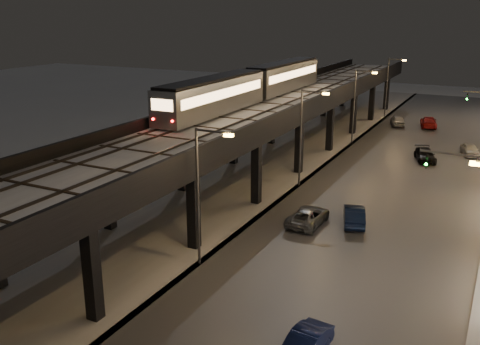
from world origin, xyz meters
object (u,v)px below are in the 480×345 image
at_px(car_mid_silver, 308,217).
at_px(car_onc_red, 470,150).
at_px(car_far_white, 398,121).
at_px(subway_train, 253,84).
at_px(car_near_white, 354,216).
at_px(car_onc_white, 425,156).
at_px(car_mid_dark, 429,122).

height_order(car_mid_silver, car_onc_red, car_mid_silver).
bearing_deg(car_far_white, subway_train, 49.89).
relative_size(car_near_white, car_onc_red, 1.11).
xyz_separation_m(subway_train, car_mid_silver, (11.80, -14.83, -7.58)).
bearing_deg(car_mid_silver, car_near_white, -149.95).
bearing_deg(car_near_white, car_mid_silver, 11.39).
relative_size(car_near_white, car_onc_white, 0.95).
bearing_deg(car_mid_silver, car_onc_red, -107.34).
distance_m(car_mid_dark, car_far_white, 4.16).
relative_size(car_near_white, car_mid_silver, 0.89).
bearing_deg(car_near_white, car_onc_red, -120.80).
xyz_separation_m(car_near_white, car_mid_silver, (-3.11, -1.70, -0.04)).
distance_m(subway_train, car_far_white, 28.56).
distance_m(car_mid_silver, car_onc_white, 23.29).
relative_size(car_mid_silver, car_far_white, 1.11).
height_order(car_near_white, car_onc_red, car_near_white).
bearing_deg(car_far_white, car_mid_dark, 172.87).
distance_m(car_mid_silver, car_onc_red, 28.98).
xyz_separation_m(car_near_white, car_onc_red, (6.18, 25.75, -0.05)).
distance_m(subway_train, car_mid_silver, 20.41).
height_order(car_near_white, car_far_white, car_far_white).
distance_m(subway_train, car_onc_white, 20.18).
distance_m(car_far_white, car_onc_red, 16.57).
bearing_deg(subway_train, car_mid_dark, 60.75).
xyz_separation_m(car_near_white, car_mid_dark, (-0.24, 39.32, 0.04)).
bearing_deg(car_mid_silver, subway_train, -50.13).
xyz_separation_m(subway_train, car_mid_dark, (14.67, 26.19, -7.50)).
bearing_deg(car_mid_silver, car_far_white, -86.91).
relative_size(subway_train, car_near_white, 7.73).
height_order(car_mid_silver, car_mid_dark, car_mid_dark).
relative_size(subway_train, car_onc_white, 7.38).
height_order(car_near_white, car_mid_dark, car_mid_dark).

